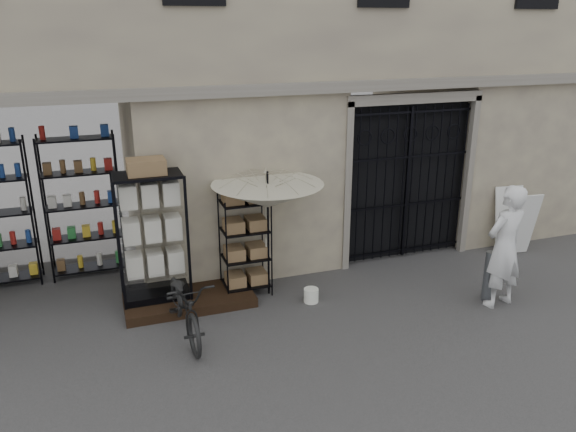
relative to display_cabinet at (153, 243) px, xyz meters
name	(u,v)px	position (x,y,z in m)	size (l,w,h in m)	color
ground	(371,326)	(2.87, -1.72, -1.04)	(80.00, 80.00, 0.00)	black
main_building	(282,7)	(2.87, 2.28, 3.46)	(14.00, 4.00, 9.00)	tan
shop_recess	(38,205)	(-1.63, 1.08, 0.46)	(3.00, 1.70, 3.00)	black
shop_shelving	(39,211)	(-1.68, 1.58, 0.21)	(2.70, 0.50, 2.50)	black
iron_gate	(403,179)	(4.62, 0.56, 0.46)	(2.50, 0.21, 3.00)	black
step_platform	(189,300)	(0.47, -0.17, -0.97)	(2.00, 0.90, 0.15)	black
display_cabinet	(153,243)	(0.00, 0.00, 0.00)	(1.15, 0.93, 2.15)	black
wire_rack	(245,246)	(1.44, -0.04, -0.23)	(0.82, 0.67, 1.67)	black
market_umbrella	(268,189)	(1.78, -0.21, 0.75)	(2.03, 2.04, 2.49)	black
white_bucket	(311,295)	(2.33, -0.71, -0.93)	(0.23, 0.23, 0.23)	white
bicycle	(187,334)	(0.28, -1.05, -1.04)	(0.63, 0.95, 1.80)	black
steel_bollard	(488,276)	(5.00, -1.58, -0.63)	(0.15, 0.15, 0.83)	slate
shopkeeper	(497,304)	(5.09, -1.76, -1.04)	(0.71, 1.96, 0.47)	silver
easel_sign	(515,221)	(6.74, -0.10, -0.40)	(0.66, 0.74, 1.23)	silver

